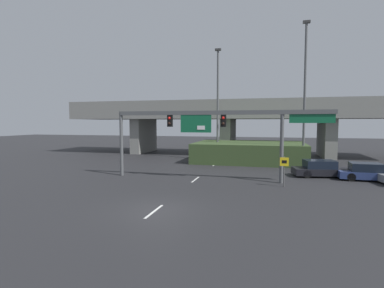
% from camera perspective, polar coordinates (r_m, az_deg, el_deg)
% --- Properties ---
extents(ground_plane, '(160.00, 160.00, 0.00)m').
position_cam_1_polar(ground_plane, '(16.11, -6.73, -12.25)').
color(ground_plane, '#262628').
extents(lane_markings, '(0.14, 46.51, 0.01)m').
position_cam_1_polar(lane_markings, '(28.19, 2.80, -5.13)').
color(lane_markings, silver).
rests_on(lane_markings, ground).
extents(signal_gantry, '(16.95, 0.44, 5.45)m').
position_cam_1_polar(signal_gantry, '(23.45, 4.00, 3.97)').
color(signal_gantry, '#515456').
rests_on(signal_gantry, ground).
extents(speed_limit_sign, '(0.60, 0.11, 2.14)m').
position_cam_1_polar(speed_limit_sign, '(21.97, 17.15, -4.25)').
color(speed_limit_sign, '#4C4C4C').
rests_on(speed_limit_sign, ground).
extents(highway_light_pole_near, '(0.70, 0.36, 13.13)m').
position_cam_1_polar(highway_light_pole_near, '(35.80, 4.93, 7.97)').
color(highway_light_pole_near, '#515456').
rests_on(highway_light_pole_near, ground).
extents(highway_light_pole_far, '(0.70, 0.36, 14.52)m').
position_cam_1_polar(highway_light_pole_far, '(32.36, 20.69, 9.37)').
color(highway_light_pole_far, '#515456').
rests_on(highway_light_pole_far, ground).
extents(overpass_bridge, '(45.62, 8.70, 7.51)m').
position_cam_1_polar(overpass_bridge, '(42.74, 6.95, 5.04)').
color(overpass_bridge, gray).
rests_on(overpass_bridge, ground).
extents(grass_embankment, '(12.36, 9.03, 2.20)m').
position_cam_1_polar(grass_embankment, '(35.68, 10.90, -1.47)').
color(grass_embankment, '#384C28').
rests_on(grass_embankment, ground).
extents(parked_sedan_near_right, '(4.86, 2.66, 1.38)m').
position_cam_1_polar(parked_sedan_near_right, '(27.39, 23.34, -4.39)').
color(parked_sedan_near_right, black).
rests_on(parked_sedan_near_right, ground).
extents(parked_sedan_mid_right, '(4.34, 1.94, 1.36)m').
position_cam_1_polar(parked_sedan_mid_right, '(27.28, 30.37, -4.67)').
color(parked_sedan_mid_right, navy).
rests_on(parked_sedan_mid_right, ground).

